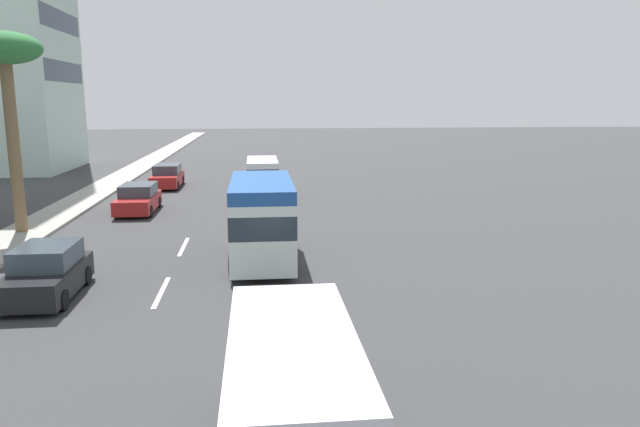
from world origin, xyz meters
The scene contains 11 objects.
ground_plane centered at (31.50, 0.00, 0.00)m, with size 198.00×198.00×0.00m, color #38383A.
sidewalk_right centered at (31.50, 7.64, 0.07)m, with size 162.00×2.51×0.15m, color #9E9B93.
lane_stripe_mid centered at (16.25, 0.00, 0.01)m, with size 3.20×0.16×0.01m, color silver.
lane_stripe_far centered at (22.37, 0.00, 0.01)m, with size 3.20×0.16×0.01m, color silver.
car_lead centered at (30.74, 3.44, 0.75)m, with size 4.62×1.96×1.57m.
van_second centered at (35.46, -3.55, 1.39)m, with size 5.26×2.07×2.43m.
car_third centered at (40.48, 3.24, 0.77)m, with size 4.77×1.95×1.63m.
van_fourth centered at (6.42, -3.71, 1.38)m, with size 5.36×2.23×2.41m.
car_fifth centered at (16.16, 3.50, 0.78)m, with size 4.06×1.91×1.66m.
minibus_seventh centered at (19.68, -3.34, 1.74)m, with size 6.24×2.44×3.19m.
palm_tree centered at (25.65, 7.81, 7.86)m, with size 3.20×3.20×9.02m.
Camera 1 is at (-2.60, -3.18, 6.16)m, focal length 33.08 mm.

